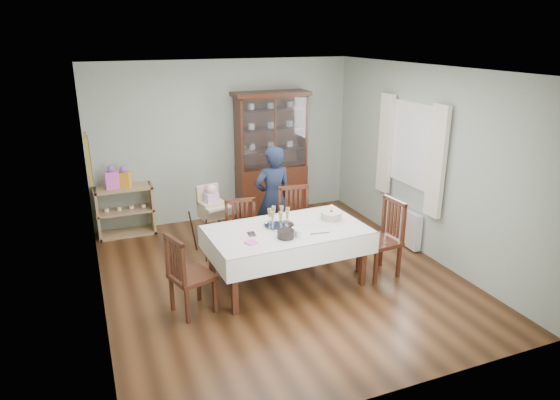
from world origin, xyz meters
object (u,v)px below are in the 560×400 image
dining_table (287,256)px  high_chair (213,226)px  gift_bag_orange (124,178)px  chair_far_right (296,239)px  chair_end_right (380,253)px  china_cabinet (271,153)px  chair_end_left (191,289)px  woman (273,198)px  gift_bag_pink (112,178)px  sideboard (125,211)px  champagne_tray (279,221)px  birthday_cake (331,216)px  chair_far_left (243,251)px

dining_table → high_chair: bearing=115.6°
gift_bag_orange → chair_far_right: bearing=-41.0°
chair_far_right → chair_end_right: size_ratio=1.01×
high_chair → china_cabinet: bearing=27.5°
china_cabinet → chair_end_right: size_ratio=2.10×
chair_far_right → chair_end_left: (-1.71, -0.86, -0.02)m
dining_table → woman: size_ratio=1.29×
dining_table → gift_bag_pink: bearing=127.7°
china_cabinet → sideboard: size_ratio=2.42×
china_cabinet → chair_end_left: china_cabinet is taller
woman → champagne_tray: size_ratio=3.98×
sideboard → birthday_cake: birthday_cake is taller
chair_end_left → high_chair: high_chair is taller
chair_far_left → chair_far_right: bearing=12.5°
china_cabinet → chair_far_right: (-0.33, -1.85, -0.81)m
sideboard → gift_bag_orange: 0.56m
gift_bag_pink → chair_far_left: bearing=-52.0°
china_cabinet → woman: china_cabinet is taller
champagne_tray → gift_bag_orange: gift_bag_orange is taller
chair_far_left → chair_end_right: 1.84m
chair_end_left → champagne_tray: bearing=-91.6°
chair_far_left → high_chair: bearing=113.7°
chair_end_right → gift_bag_orange: size_ratio=2.99×
birthday_cake → high_chair: bearing=135.5°
chair_end_right → gift_bag_pink: 4.22m
woman → chair_far_left: bearing=38.8°
chair_far_left → birthday_cake: size_ratio=3.09×
dining_table → gift_bag_pink: 3.18m
high_chair → birthday_cake: 1.85m
chair_far_right → high_chair: chair_far_right is taller
gift_bag_pink → dining_table: bearing=-52.3°
chair_far_left → woman: 0.99m
dining_table → birthday_cake: 0.79m
woman → gift_bag_orange: woman is taller
sideboard → chair_end_left: bearing=-80.5°
champagne_tray → gift_bag_orange: bearing=125.2°
dining_table → chair_end_right: bearing=-10.4°
champagne_tray → gift_bag_pink: 3.00m
high_chair → gift_bag_orange: gift_bag_orange is taller
china_cabinet → sideboard: bearing=179.5°
chair_far_right → champagne_tray: 0.86m
dining_table → woman: 1.20m
sideboard → champagne_tray: 2.95m
high_chair → gift_bag_pink: bearing=125.3°
chair_end_right → woman: 1.75m
high_chair → chair_end_left: bearing=-125.8°
sideboard → high_chair: 1.63m
chair_far_right → gift_bag_orange: size_ratio=3.02×
dining_table → champagne_tray: 0.47m
champagne_tray → chair_far_left: bearing=128.8°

